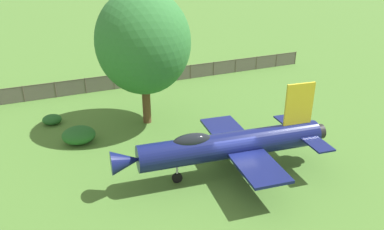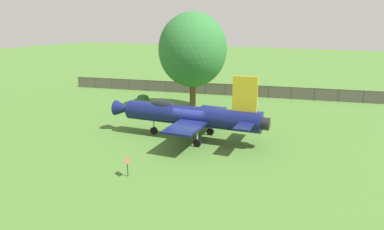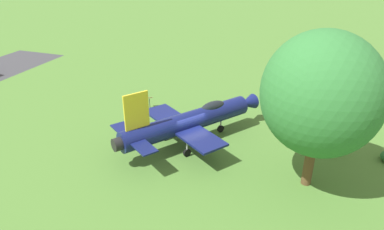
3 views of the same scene
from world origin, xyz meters
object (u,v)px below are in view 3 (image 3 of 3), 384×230
display_jet (192,120)px  shade_tree (321,95)px  info_plaque (149,99)px  shrub_by_tree (329,140)px

display_jet → shade_tree: shade_tree is taller
shade_tree → info_plaque: 17.25m
shade_tree → info_plaque: size_ratio=8.67×
shade_tree → info_plaque: shade_tree is taller
shade_tree → shrub_by_tree: size_ratio=4.42×
display_jet → shade_tree: 10.01m
shade_tree → shrub_by_tree: (-2.28, 4.98, -5.59)m
shrub_by_tree → info_plaque: 16.13m
display_jet → shade_tree: size_ratio=1.31×
shrub_by_tree → shade_tree: bearing=-65.4°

